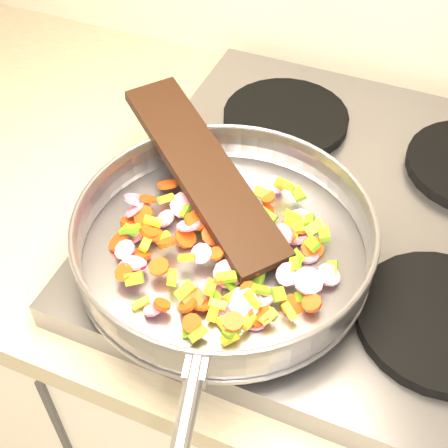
% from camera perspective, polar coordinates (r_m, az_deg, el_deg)
% --- Properties ---
extents(cooktop, '(0.60, 0.60, 0.04)m').
position_cam_1_polar(cooktop, '(0.86, 11.30, 0.50)').
color(cooktop, '#939399').
rests_on(cooktop, counter_top).
extents(grate_fl, '(0.19, 0.19, 0.02)m').
position_cam_1_polar(grate_fl, '(0.77, -1.15, -2.08)').
color(grate_fl, black).
rests_on(grate_fl, cooktop).
extents(grate_fr, '(0.19, 0.19, 0.02)m').
position_cam_1_polar(grate_fr, '(0.74, 19.22, -8.33)').
color(grate_fr, black).
rests_on(grate_fr, cooktop).
extents(grate_bl, '(0.19, 0.19, 0.02)m').
position_cam_1_polar(grate_bl, '(0.96, 5.66, 9.62)').
color(grate_bl, black).
rests_on(grate_bl, cooktop).
extents(saute_pan, '(0.39, 0.55, 0.06)m').
position_cam_1_polar(saute_pan, '(0.73, -0.02, -1.20)').
color(saute_pan, '#9E9EA5').
rests_on(saute_pan, grate_fl).
extents(vegetable_heap, '(0.30, 0.28, 0.05)m').
position_cam_1_polar(vegetable_heap, '(0.73, -0.07, -2.30)').
color(vegetable_heap, yellow).
rests_on(vegetable_heap, saute_pan).
extents(wooden_spatula, '(0.29, 0.25, 0.07)m').
position_cam_1_polar(wooden_spatula, '(0.78, -1.90, 4.96)').
color(wooden_spatula, black).
rests_on(wooden_spatula, saute_pan).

